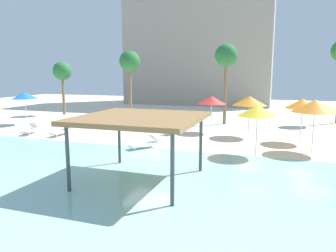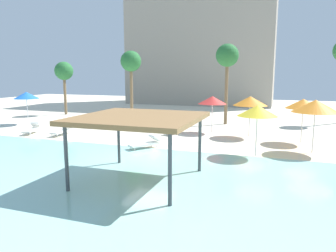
{
  "view_description": "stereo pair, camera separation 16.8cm",
  "coord_description": "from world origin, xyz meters",
  "px_view_note": "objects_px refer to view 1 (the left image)",
  "views": [
    {
      "loc": [
        6.26,
        -15.18,
        4.31
      ],
      "look_at": [
        0.36,
        2.0,
        1.3
      ],
      "focal_mm": 34.14,
      "sensor_mm": 36.0,
      "label": 1
    },
    {
      "loc": [
        6.42,
        -15.13,
        4.31
      ],
      "look_at": [
        0.36,
        2.0,
        1.3
      ],
      "focal_mm": 34.14,
      "sensor_mm": 36.0,
      "label": 2
    }
  ],
  "objects_px": {
    "beach_umbrella_orange_2": "(303,104)",
    "lounge_chair_1": "(175,129)",
    "lounge_chair_3": "(146,143)",
    "palm_tree_0": "(226,57)",
    "lounge_chair_0": "(31,129)",
    "beach_umbrella_blue_7": "(25,95)",
    "palm_tree_1": "(130,63)",
    "palm_tree_3": "(62,72)",
    "lounge_chair_2": "(62,130)",
    "shade_pavilion": "(140,120)",
    "beach_umbrella_red_5": "(212,100)",
    "beach_umbrella_yellow_1": "(258,111)",
    "beach_umbrella_orange_0": "(250,101)",
    "beach_umbrella_orange_6": "(315,106)"
  },
  "relations": [
    {
      "from": "beach_umbrella_orange_2",
      "to": "lounge_chair_1",
      "type": "distance_m",
      "value": 8.68
    },
    {
      "from": "lounge_chair_1",
      "to": "lounge_chair_3",
      "type": "bearing_deg",
      "value": 13.91
    },
    {
      "from": "lounge_chair_1",
      "to": "lounge_chair_3",
      "type": "xyz_separation_m",
      "value": [
        -0.13,
        -4.97,
        0.0
      ]
    },
    {
      "from": "beach_umbrella_orange_2",
      "to": "palm_tree_0",
      "type": "distance_m",
      "value": 8.75
    },
    {
      "from": "lounge_chair_0",
      "to": "palm_tree_0",
      "type": "relative_size",
      "value": 0.3
    },
    {
      "from": "beach_umbrella_blue_7",
      "to": "palm_tree_0",
      "type": "distance_m",
      "value": 17.21
    },
    {
      "from": "palm_tree_1",
      "to": "palm_tree_3",
      "type": "xyz_separation_m",
      "value": [
        -8.27,
        1.12,
        -0.8
      ]
    },
    {
      "from": "lounge_chair_2",
      "to": "beach_umbrella_blue_7",
      "type": "bearing_deg",
      "value": -118.58
    },
    {
      "from": "palm_tree_1",
      "to": "lounge_chair_0",
      "type": "bearing_deg",
      "value": -113.16
    },
    {
      "from": "lounge_chair_1",
      "to": "palm_tree_1",
      "type": "distance_m",
      "value": 9.49
    },
    {
      "from": "shade_pavilion",
      "to": "palm_tree_3",
      "type": "xyz_separation_m",
      "value": [
        -16.21,
        16.78,
        1.94
      ]
    },
    {
      "from": "beach_umbrella_red_5",
      "to": "beach_umbrella_yellow_1",
      "type": "bearing_deg",
      "value": -59.21
    },
    {
      "from": "beach_umbrella_red_5",
      "to": "lounge_chair_2",
      "type": "xyz_separation_m",
      "value": [
        -9.72,
        -4.55,
        -2.04
      ]
    },
    {
      "from": "shade_pavilion",
      "to": "beach_umbrella_blue_7",
      "type": "distance_m",
      "value": 18.23
    },
    {
      "from": "shade_pavilion",
      "to": "beach_umbrella_orange_0",
      "type": "bearing_deg",
      "value": 73.24
    },
    {
      "from": "beach_umbrella_orange_2",
      "to": "palm_tree_0",
      "type": "height_order",
      "value": "palm_tree_0"
    },
    {
      "from": "lounge_chair_0",
      "to": "palm_tree_3",
      "type": "bearing_deg",
      "value": -173.17
    },
    {
      "from": "lounge_chair_2",
      "to": "palm_tree_0",
      "type": "xyz_separation_m",
      "value": [
        10.03,
        8.73,
        5.27
      ]
    },
    {
      "from": "shade_pavilion",
      "to": "beach_umbrella_red_5",
      "type": "bearing_deg",
      "value": 87.45
    },
    {
      "from": "beach_umbrella_yellow_1",
      "to": "lounge_chair_3",
      "type": "height_order",
      "value": "beach_umbrella_yellow_1"
    },
    {
      "from": "beach_umbrella_blue_7",
      "to": "lounge_chair_1",
      "type": "xyz_separation_m",
      "value": [
        13.25,
        0.08,
        -2.13
      ]
    },
    {
      "from": "beach_umbrella_orange_6",
      "to": "beach_umbrella_blue_7",
      "type": "distance_m",
      "value": 22.28
    },
    {
      "from": "palm_tree_3",
      "to": "lounge_chair_2",
      "type": "bearing_deg",
      "value": -54.02
    },
    {
      "from": "beach_umbrella_orange_6",
      "to": "lounge_chair_0",
      "type": "height_order",
      "value": "beach_umbrella_orange_6"
    },
    {
      "from": "beach_umbrella_red_5",
      "to": "beach_umbrella_orange_6",
      "type": "xyz_separation_m",
      "value": [
        6.48,
        -4.23,
        0.19
      ]
    },
    {
      "from": "palm_tree_0",
      "to": "palm_tree_3",
      "type": "bearing_deg",
      "value": 176.91
    },
    {
      "from": "lounge_chair_0",
      "to": "lounge_chair_3",
      "type": "relative_size",
      "value": 1.05
    },
    {
      "from": "beach_umbrella_orange_0",
      "to": "beach_umbrella_orange_6",
      "type": "bearing_deg",
      "value": -42.57
    },
    {
      "from": "lounge_chair_0",
      "to": "palm_tree_1",
      "type": "distance_m",
      "value": 10.71
    },
    {
      "from": "palm_tree_1",
      "to": "palm_tree_3",
      "type": "relative_size",
      "value": 1.15
    },
    {
      "from": "lounge_chair_0",
      "to": "beach_umbrella_orange_6",
      "type": "bearing_deg",
      "value": 73.86
    },
    {
      "from": "beach_umbrella_yellow_1",
      "to": "palm_tree_3",
      "type": "height_order",
      "value": "palm_tree_3"
    },
    {
      "from": "beach_umbrella_yellow_1",
      "to": "beach_umbrella_red_5",
      "type": "distance_m",
      "value": 7.02
    },
    {
      "from": "beach_umbrella_red_5",
      "to": "lounge_chair_2",
      "type": "relative_size",
      "value": 1.4
    },
    {
      "from": "beach_umbrella_red_5",
      "to": "palm_tree_3",
      "type": "xyz_separation_m",
      "value": [
        -16.73,
        5.1,
        2.07
      ]
    },
    {
      "from": "lounge_chair_1",
      "to": "lounge_chair_2",
      "type": "xyz_separation_m",
      "value": [
        -7.33,
        -3.14,
        0.0
      ]
    },
    {
      "from": "beach_umbrella_orange_2",
      "to": "lounge_chair_1",
      "type": "bearing_deg",
      "value": 178.42
    },
    {
      "from": "palm_tree_0",
      "to": "palm_tree_3",
      "type": "distance_m",
      "value": 17.1
    },
    {
      "from": "beach_umbrella_yellow_1",
      "to": "lounge_chair_3",
      "type": "relative_size",
      "value": 1.41
    },
    {
      "from": "beach_umbrella_red_5",
      "to": "lounge_chair_3",
      "type": "xyz_separation_m",
      "value": [
        -2.52,
        -6.38,
        -2.04
      ]
    },
    {
      "from": "beach_umbrella_yellow_1",
      "to": "beach_umbrella_orange_6",
      "type": "distance_m",
      "value": 3.4
    },
    {
      "from": "palm_tree_0",
      "to": "palm_tree_1",
      "type": "height_order",
      "value": "palm_tree_0"
    },
    {
      "from": "shade_pavilion",
      "to": "lounge_chair_2",
      "type": "xyz_separation_m",
      "value": [
        -9.2,
        7.13,
        -2.17
      ]
    },
    {
      "from": "beach_umbrella_orange_0",
      "to": "palm_tree_0",
      "type": "bearing_deg",
      "value": 116.09
    },
    {
      "from": "palm_tree_0",
      "to": "palm_tree_3",
      "type": "height_order",
      "value": "palm_tree_0"
    },
    {
      "from": "beach_umbrella_orange_0",
      "to": "palm_tree_1",
      "type": "xyz_separation_m",
      "value": [
        -11.21,
        4.79,
        2.79
      ]
    },
    {
      "from": "lounge_chair_1",
      "to": "lounge_chair_3",
      "type": "height_order",
      "value": "same"
    },
    {
      "from": "beach_umbrella_orange_6",
      "to": "lounge_chair_0",
      "type": "distance_m",
      "value": 18.81
    },
    {
      "from": "beach_umbrella_orange_2",
      "to": "lounge_chair_2",
      "type": "distance_m",
      "value": 16.15
    },
    {
      "from": "lounge_chair_1",
      "to": "palm_tree_0",
      "type": "height_order",
      "value": "palm_tree_0"
    }
  ]
}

